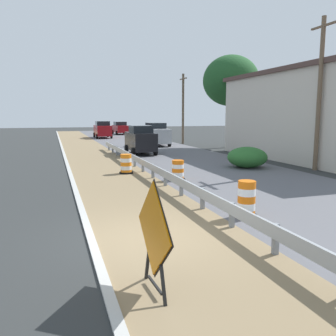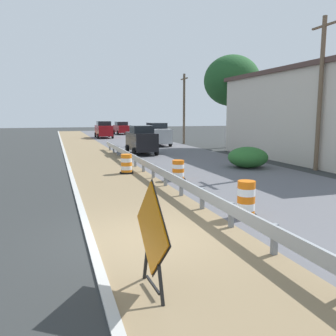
% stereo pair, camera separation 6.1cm
% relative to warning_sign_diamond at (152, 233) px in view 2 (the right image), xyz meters
% --- Properties ---
extents(ground_plane, '(160.00, 160.00, 0.00)m').
position_rel_warning_sign_diamond_xyz_m(ground_plane, '(0.51, 2.66, -1.07)').
color(ground_plane, '#2B2D2D').
extents(median_dirt_strip, '(3.86, 120.00, 0.01)m').
position_rel_warning_sign_diamond_xyz_m(median_dirt_strip, '(1.24, 2.66, -1.06)').
color(median_dirt_strip, '#7F6B4C').
rests_on(median_dirt_strip, ground).
extents(curb_near_edge, '(0.20, 120.00, 0.11)m').
position_rel_warning_sign_diamond_xyz_m(curb_near_edge, '(-0.79, 2.66, -1.06)').
color(curb_near_edge, '#ADADA8').
rests_on(curb_near_edge, ground).
extents(guardrail_median, '(0.18, 44.06, 0.71)m').
position_rel_warning_sign_diamond_xyz_m(guardrail_median, '(2.94, 3.77, -0.55)').
color(guardrail_median, '#999EA3').
rests_on(guardrail_median, ground).
extents(warning_sign_diamond, '(0.13, 1.75, 2.02)m').
position_rel_warning_sign_diamond_xyz_m(warning_sign_diamond, '(0.00, 0.00, 0.00)').
color(warning_sign_diamond, black).
rests_on(warning_sign_diamond, ground).
extents(traffic_barrel_nearest, '(0.67, 0.67, 1.11)m').
position_rel_warning_sign_diamond_xyz_m(traffic_barrel_nearest, '(3.89, 3.52, -0.56)').
color(traffic_barrel_nearest, orange).
rests_on(traffic_barrel_nearest, ground).
extents(traffic_barrel_close, '(0.70, 0.70, 0.95)m').
position_rel_warning_sign_diamond_xyz_m(traffic_barrel_close, '(3.97, 9.87, -0.64)').
color(traffic_barrel_close, orange).
rests_on(traffic_barrel_close, ground).
extents(traffic_barrel_mid, '(0.72, 0.72, 1.02)m').
position_rel_warning_sign_diamond_xyz_m(traffic_barrel_mid, '(2.03, 12.51, -0.61)').
color(traffic_barrel_mid, orange).
rests_on(traffic_barrel_mid, ground).
extents(car_lead_near_lane, '(2.09, 4.78, 2.20)m').
position_rel_warning_sign_diamond_xyz_m(car_lead_near_lane, '(4.75, 41.61, 0.04)').
color(car_lead_near_lane, maroon).
rests_on(car_lead_near_lane, ground).
extents(car_trailing_near_lane, '(2.19, 4.61, 1.96)m').
position_rel_warning_sign_diamond_xyz_m(car_trailing_near_lane, '(8.55, 49.32, -0.08)').
color(car_trailing_near_lane, maroon).
rests_on(car_trailing_near_lane, ground).
extents(car_lead_far_lane, '(1.93, 4.03, 2.23)m').
position_rel_warning_sign_diamond_xyz_m(car_lead_far_lane, '(4.96, 21.31, 0.04)').
color(car_lead_far_lane, black).
rests_on(car_lead_far_lane, ground).
extents(car_mid_far_lane, '(2.18, 4.81, 2.25)m').
position_rel_warning_sign_diamond_xyz_m(car_mid_far_lane, '(8.28, 28.35, 0.06)').
color(car_mid_far_lane, silver).
rests_on(car_mid_far_lane, ground).
extents(roadside_shop_near, '(8.97, 15.12, 6.07)m').
position_rel_warning_sign_diamond_xyz_m(roadside_shop_near, '(16.77, 14.36, 1.98)').
color(roadside_shop_near, beige).
rests_on(roadside_shop_near, ground).
extents(utility_pole_near, '(0.24, 1.80, 8.18)m').
position_rel_warning_sign_diamond_xyz_m(utility_pole_near, '(12.25, 10.35, 3.18)').
color(utility_pole_near, brown).
rests_on(utility_pole_near, ground).
extents(utility_pole_mid, '(0.24, 1.80, 7.20)m').
position_rel_warning_sign_diamond_xyz_m(utility_pole_mid, '(11.47, 29.26, 2.69)').
color(utility_pole_mid, brown).
rests_on(utility_pole_mid, ground).
extents(bush_roadside, '(2.30, 2.30, 1.21)m').
position_rel_warning_sign_diamond_xyz_m(bush_roadside, '(9.17, 12.40, -0.46)').
color(bush_roadside, '#286028').
rests_on(bush_roadside, ground).
extents(tree_roadside, '(5.09, 5.09, 8.42)m').
position_rel_warning_sign_diamond_xyz_m(tree_roadside, '(14.18, 24.10, 5.05)').
color(tree_roadside, brown).
rests_on(tree_roadside, ground).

